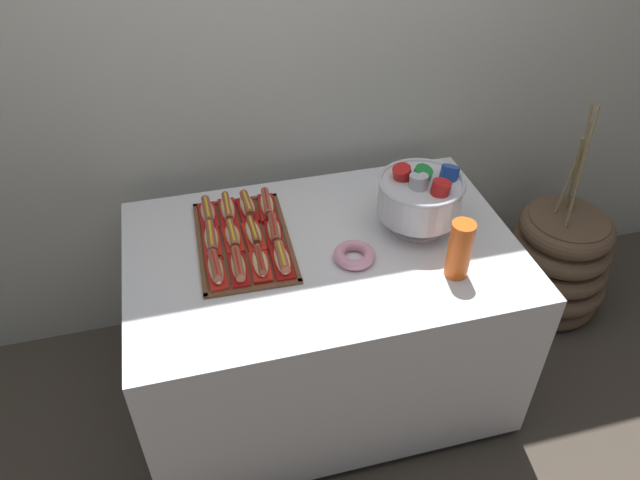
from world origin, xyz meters
TOP-DOWN VIEW (x-y plane):
  - ground_plane at (0.00, 0.00)m, footprint 10.00×10.00m
  - back_wall at (0.00, 0.61)m, footprint 6.00×0.10m
  - buffet_table at (0.00, 0.00)m, footprint 1.40×0.92m
  - floor_vase at (1.20, 0.21)m, footprint 0.51×0.51m
  - serving_tray at (-0.27, 0.10)m, footprint 0.34×0.53m
  - hot_dog_0 at (-0.39, -0.06)m, footprint 0.06×0.17m
  - hot_dog_1 at (-0.31, -0.06)m, footprint 0.06×0.17m
  - hot_dog_2 at (-0.24, -0.07)m, footprint 0.07×0.15m
  - hot_dog_3 at (-0.16, -0.07)m, footprint 0.07×0.17m
  - hot_dog_4 at (-0.38, 0.10)m, footprint 0.07×0.18m
  - hot_dog_5 at (-0.31, 0.10)m, footprint 0.07×0.15m
  - hot_dog_6 at (-0.23, 0.10)m, footprint 0.07×0.17m
  - hot_dog_7 at (-0.16, 0.10)m, footprint 0.07×0.17m
  - hot_dog_8 at (-0.38, 0.27)m, footprint 0.06×0.16m
  - hot_dog_9 at (-0.30, 0.27)m, footprint 0.07×0.18m
  - hot_dog_10 at (-0.23, 0.26)m, footprint 0.07×0.16m
  - hot_dog_11 at (-0.15, 0.26)m, footprint 0.07×0.18m
  - punch_bowl at (0.37, 0.03)m, footprint 0.31×0.31m
  - cup_stack at (0.40, -0.25)m, footprint 0.08×0.08m
  - donut at (0.09, -0.09)m, footprint 0.15×0.15m

SIDE VIEW (x-z plane):
  - ground_plane at x=0.00m, z-range 0.00..0.00m
  - floor_vase at x=1.20m, z-range -0.29..0.79m
  - buffet_table at x=0.00m, z-range 0.02..0.78m
  - serving_tray at x=-0.27m, z-range 0.76..0.78m
  - donut at x=0.09m, z-range 0.76..0.80m
  - hot_dog_2 at x=-0.24m, z-range 0.77..0.82m
  - hot_dog_11 at x=-0.15m, z-range 0.77..0.83m
  - hot_dog_8 at x=-0.38m, z-range 0.77..0.83m
  - hot_dog_6 at x=-0.23m, z-range 0.77..0.83m
  - hot_dog_1 at x=-0.31m, z-range 0.77..0.83m
  - hot_dog_5 at x=-0.31m, z-range 0.77..0.83m
  - hot_dog_7 at x=-0.16m, z-range 0.77..0.83m
  - hot_dog_3 at x=-0.16m, z-range 0.77..0.83m
  - hot_dog_9 at x=-0.30m, z-range 0.77..0.83m
  - hot_dog_4 at x=-0.38m, z-range 0.77..0.83m
  - hot_dog_10 at x=-0.23m, z-range 0.77..0.83m
  - hot_dog_0 at x=-0.39m, z-range 0.77..0.83m
  - cup_stack at x=0.40m, z-range 0.76..0.98m
  - punch_bowl at x=0.37m, z-range 0.78..1.04m
  - back_wall at x=0.00m, z-range 0.00..2.60m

